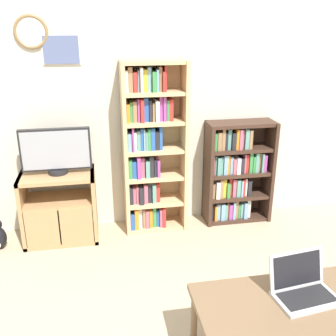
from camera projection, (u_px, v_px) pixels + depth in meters
wall_back at (142, 101)px, 3.91m from camera, size 6.71×0.09×2.60m
tv_stand at (60, 207)px, 3.84m from camera, size 0.70×0.44×0.69m
television at (56, 151)px, 3.66m from camera, size 0.64×0.18×0.44m
bookshelf_tall at (150, 149)px, 3.90m from camera, size 0.62×0.32×1.72m
bookshelf_short at (235, 172)px, 4.17m from camera, size 0.70×0.29×1.09m
coffee_table at (287, 310)px, 2.36m from camera, size 1.10×0.59×0.47m
laptop at (302, 286)px, 2.40m from camera, size 0.41×0.32×0.25m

